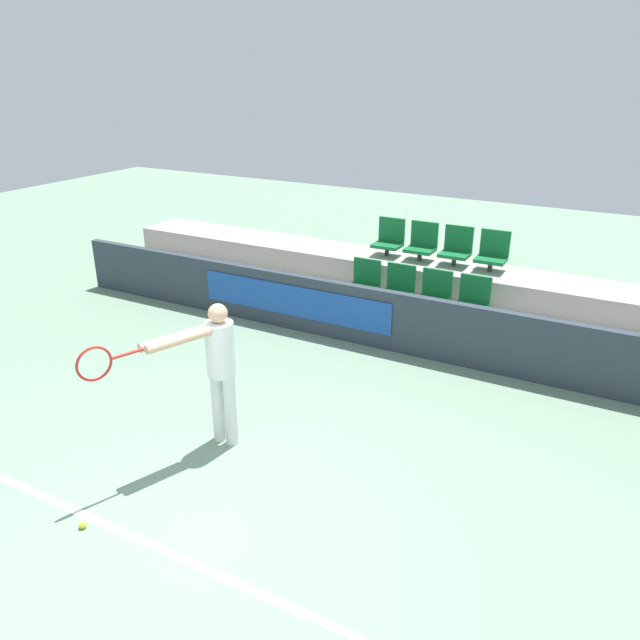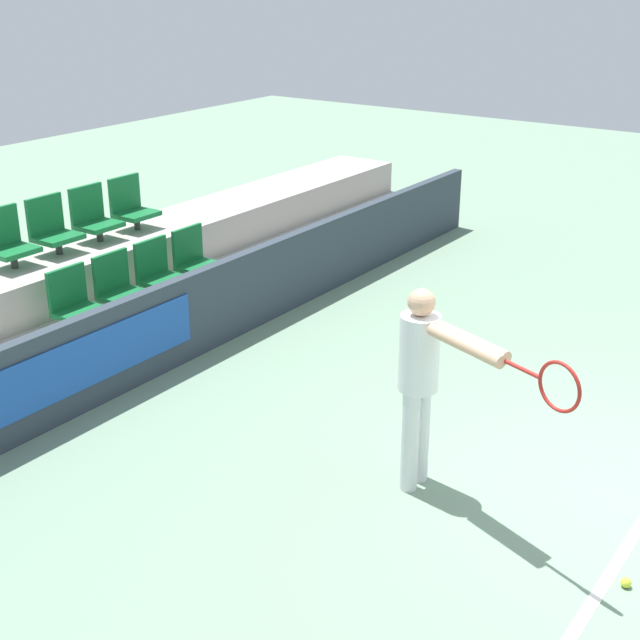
% 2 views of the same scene
% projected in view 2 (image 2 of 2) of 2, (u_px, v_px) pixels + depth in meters
% --- Properties ---
extents(ground_plane, '(30.00, 30.00, 0.00)m').
position_uv_depth(ground_plane, '(631.00, 497.00, 6.50)').
color(ground_plane, gray).
extents(barrier_wall, '(11.40, 0.14, 0.85)m').
position_uv_depth(barrier_wall, '(186.00, 318.00, 8.63)').
color(barrier_wall, '#2D3842').
rests_on(barrier_wall, ground).
extents(bleacher_tier_front, '(11.00, 0.91, 0.43)m').
position_uv_depth(bleacher_tier_front, '(151.00, 325.00, 9.02)').
color(bleacher_tier_front, '#ADA89E').
rests_on(bleacher_tier_front, ground).
extents(bleacher_tier_middle, '(11.00, 0.91, 0.86)m').
position_uv_depth(bleacher_tier_middle, '(87.00, 287.00, 9.42)').
color(bleacher_tier_middle, '#ADA89E').
rests_on(bleacher_tier_middle, ground).
extents(stadium_chair_0, '(0.43, 0.37, 0.58)m').
position_uv_depth(stadium_chair_0, '(75.00, 302.00, 8.28)').
color(stadium_chair_0, '#333333').
rests_on(stadium_chair_0, bleacher_tier_front).
extents(stadium_chair_1, '(0.43, 0.37, 0.58)m').
position_uv_depth(stadium_chair_1, '(119.00, 286.00, 8.69)').
color(stadium_chair_1, '#333333').
rests_on(stadium_chair_1, bleacher_tier_front).
extents(stadium_chair_2, '(0.43, 0.37, 0.58)m').
position_uv_depth(stadium_chair_2, '(158.00, 271.00, 9.11)').
color(stadium_chair_2, '#333333').
rests_on(stadium_chair_2, bleacher_tier_front).
extents(stadium_chair_3, '(0.43, 0.37, 0.58)m').
position_uv_depth(stadium_chair_3, '(195.00, 257.00, 9.52)').
color(stadium_chair_3, '#333333').
rests_on(stadium_chair_3, bleacher_tier_front).
extents(stadium_chair_4, '(0.43, 0.37, 0.58)m').
position_uv_depth(stadium_chair_4, '(7.00, 241.00, 8.60)').
color(stadium_chair_4, '#333333').
rests_on(stadium_chair_4, bleacher_tier_middle).
extents(stadium_chair_5, '(0.43, 0.37, 0.58)m').
position_uv_depth(stadium_chair_5, '(52.00, 228.00, 9.02)').
color(stadium_chair_5, '#333333').
rests_on(stadium_chair_5, bleacher_tier_middle).
extents(stadium_chair_6, '(0.43, 0.37, 0.58)m').
position_uv_depth(stadium_chair_6, '(93.00, 216.00, 9.43)').
color(stadium_chair_6, '#333333').
rests_on(stadium_chair_6, bleacher_tier_middle).
extents(stadium_chair_7, '(0.43, 0.37, 0.58)m').
position_uv_depth(stadium_chair_7, '(131.00, 206.00, 9.84)').
color(stadium_chair_7, '#333333').
rests_on(stadium_chair_7, bleacher_tier_middle).
extents(tennis_player, '(0.65, 1.47, 1.55)m').
position_uv_depth(tennis_player, '(427.00, 373.00, 6.25)').
color(tennis_player, silver).
rests_on(tennis_player, ground).
extents(tennis_ball, '(0.07, 0.07, 0.07)m').
position_uv_depth(tennis_ball, '(626.00, 583.00, 5.56)').
color(tennis_ball, '#CCDB33').
rests_on(tennis_ball, ground).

